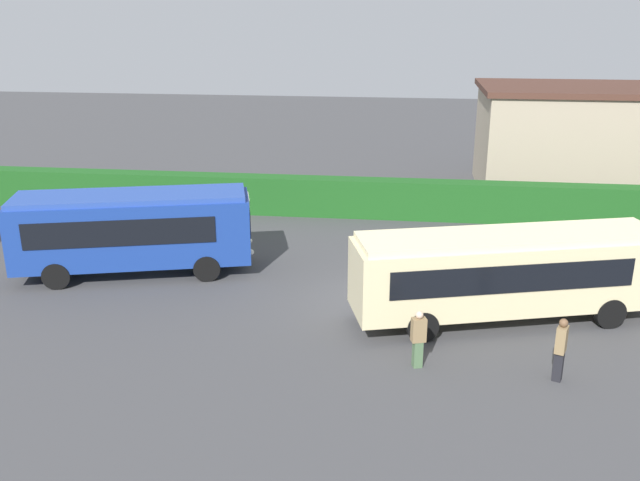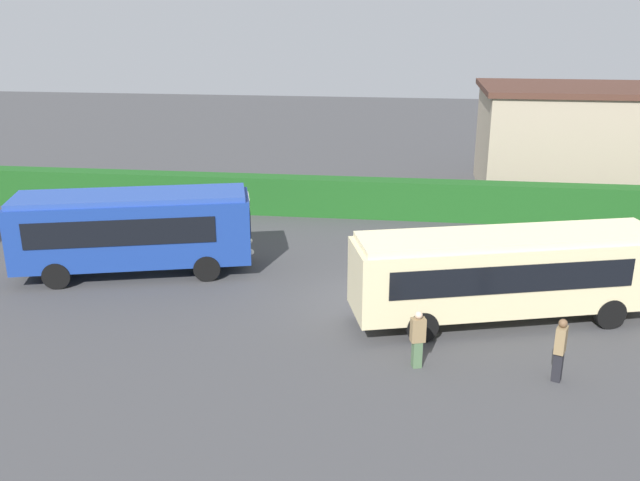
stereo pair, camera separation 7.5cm
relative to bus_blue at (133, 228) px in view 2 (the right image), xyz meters
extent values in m
plane|color=#424244|center=(9.13, -1.20, -1.83)|extent=(112.13, 112.13, 0.00)
cube|color=navy|center=(-0.01, 0.00, -0.07)|extent=(9.05, 4.61, 2.43)
cube|color=#2747A0|center=(-0.01, 0.00, 1.25)|extent=(8.75, 4.36, 0.20)
cube|color=black|center=(-0.62, 1.10, 0.23)|extent=(6.58, 1.82, 0.97)
cube|color=black|center=(0.02, -1.26, 0.23)|extent=(6.58, 1.82, 0.97)
cube|color=black|center=(4.22, 1.14, 0.23)|extent=(0.56, 1.92, 1.02)
cube|color=silver|center=(4.22, 1.14, 0.97)|extent=(0.39, 1.29, 0.28)
cylinder|color=black|center=(2.31, 1.77, -1.33)|extent=(1.04, 0.53, 1.00)
cylinder|color=black|center=(2.89, -0.36, -1.33)|extent=(1.04, 0.53, 1.00)
cylinder|color=black|center=(-2.91, 0.36, -1.33)|extent=(1.04, 0.53, 1.00)
cylinder|color=black|center=(-2.33, -1.78, -1.33)|extent=(1.04, 0.53, 1.00)
sphere|color=silver|center=(4.06, 1.79, -0.93)|extent=(0.22, 0.22, 0.22)
sphere|color=silver|center=(4.41, 0.51, -0.93)|extent=(0.22, 0.22, 0.22)
cube|color=beige|center=(13.51, -2.44, -0.17)|extent=(10.27, 4.99, 2.23)
cube|color=#F8E8B2|center=(13.51, -2.44, 1.05)|extent=(9.93, 4.73, 0.20)
cube|color=black|center=(12.90, -1.39, 0.10)|extent=(7.52, 2.20, 0.89)
cube|color=black|center=(13.54, -3.64, 0.10)|extent=(7.52, 2.20, 0.89)
cylinder|color=black|center=(16.20, -0.56, -1.33)|extent=(1.04, 0.55, 1.00)
cylinder|color=black|center=(16.78, -2.59, -1.33)|extent=(1.04, 0.55, 1.00)
cylinder|color=black|center=(10.23, -2.28, -1.33)|extent=(1.04, 0.55, 1.00)
cylinder|color=black|center=(10.82, -4.31, -1.33)|extent=(1.04, 0.55, 1.00)
sphere|color=silver|center=(18.17, -0.43, -0.93)|extent=(0.22, 0.22, 0.22)
cube|color=#4C6B47|center=(10.66, -5.91, -1.43)|extent=(0.32, 0.31, 0.81)
cube|color=olive|center=(10.66, -5.91, -0.67)|extent=(0.46, 0.37, 0.71)
sphere|color=beige|center=(10.66, -5.91, -0.21)|extent=(0.22, 0.22, 0.22)
cube|color=#4C6B47|center=(12.04, 0.69, -1.44)|extent=(0.34, 0.34, 0.78)
cube|color=maroon|center=(12.04, 0.69, -0.71)|extent=(0.43, 0.48, 0.68)
sphere|color=#8C6647|center=(12.04, 0.69, -0.27)|extent=(0.21, 0.21, 0.21)
cube|color=black|center=(14.49, -6.19, -1.40)|extent=(0.32, 0.32, 0.86)
cube|color=olive|center=(14.49, -6.19, -0.59)|extent=(0.39, 0.46, 0.76)
sphere|color=brown|center=(14.49, -6.19, -0.09)|extent=(0.24, 0.24, 0.24)
cube|color=#1C551C|center=(9.13, 8.70, -0.90)|extent=(68.06, 1.10, 1.86)
cube|color=tan|center=(20.26, 15.04, 0.89)|extent=(12.04, 6.92, 5.45)
cube|color=#4C2D23|center=(20.26, 15.04, 3.77)|extent=(12.52, 7.20, 0.30)
camera|label=1|loc=(10.07, -23.54, 7.97)|focal=38.52mm
camera|label=2|loc=(10.14, -23.53, 7.97)|focal=38.52mm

